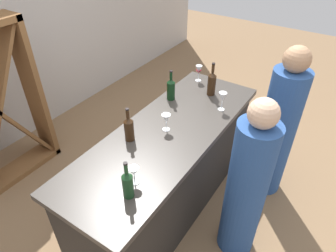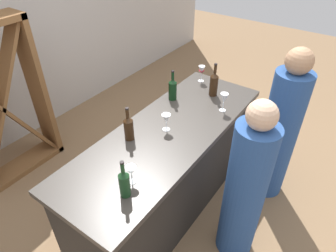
{
  "view_description": "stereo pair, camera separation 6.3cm",
  "coord_description": "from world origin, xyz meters",
  "px_view_note": "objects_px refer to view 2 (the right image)",
  "views": [
    {
      "loc": [
        -1.65,
        -1.09,
        2.44
      ],
      "look_at": [
        0.0,
        0.0,
        0.97
      ],
      "focal_mm": 32.22,
      "sensor_mm": 36.0,
      "label": 1
    },
    {
      "loc": [
        -1.61,
        -1.14,
        2.44
      ],
      "look_at": [
        0.0,
        0.0,
        0.97
      ],
      "focal_mm": 32.22,
      "sensor_mm": 36.0,
      "label": 2
    }
  ],
  "objects_px": {
    "wine_glass_near_center": "(131,171)",
    "wine_glass_near_right": "(166,119)",
    "wine_bottle_second_right_amber_brown": "(214,83)",
    "wine_bottle_center_dark_green": "(173,89)",
    "person_left_guest": "(245,191)",
    "wine_glass_far_left": "(202,71)",
    "wine_bottle_second_left_amber_brown": "(129,127)",
    "wine_bottle_leftmost_olive_green": "(124,183)",
    "person_center_guest": "(279,133)",
    "wine_glass_near_left": "(224,98)"
  },
  "relations": [
    {
      "from": "wine_glass_near_right",
      "to": "person_left_guest",
      "type": "relative_size",
      "value": 0.1
    },
    {
      "from": "wine_bottle_center_dark_green",
      "to": "person_left_guest",
      "type": "bearing_deg",
      "value": -115.32
    },
    {
      "from": "wine_bottle_center_dark_green",
      "to": "wine_glass_far_left",
      "type": "relative_size",
      "value": 1.73
    },
    {
      "from": "wine_bottle_second_right_amber_brown",
      "to": "person_left_guest",
      "type": "xyz_separation_m",
      "value": [
        -0.76,
        -0.71,
        -0.35
      ]
    },
    {
      "from": "wine_glass_near_center",
      "to": "person_left_guest",
      "type": "relative_size",
      "value": 0.09
    },
    {
      "from": "wine_glass_near_left",
      "to": "wine_glass_near_center",
      "type": "relative_size",
      "value": 1.27
    },
    {
      "from": "wine_bottle_second_right_amber_brown",
      "to": "wine_glass_near_right",
      "type": "bearing_deg",
      "value": 176.39
    },
    {
      "from": "wine_bottle_center_dark_green",
      "to": "person_center_guest",
      "type": "distance_m",
      "value": 1.07
    },
    {
      "from": "wine_bottle_leftmost_olive_green",
      "to": "wine_glass_near_center",
      "type": "xyz_separation_m",
      "value": [
        0.11,
        0.04,
        -0.01
      ]
    },
    {
      "from": "wine_bottle_leftmost_olive_green",
      "to": "wine_glass_far_left",
      "type": "relative_size",
      "value": 1.69
    },
    {
      "from": "wine_bottle_leftmost_olive_green",
      "to": "person_center_guest",
      "type": "distance_m",
      "value": 1.62
    },
    {
      "from": "wine_bottle_center_dark_green",
      "to": "wine_bottle_second_right_amber_brown",
      "type": "bearing_deg",
      "value": -43.6
    },
    {
      "from": "wine_glass_near_left",
      "to": "wine_glass_near_right",
      "type": "xyz_separation_m",
      "value": [
        -0.53,
        0.25,
        -0.02
      ]
    },
    {
      "from": "person_left_guest",
      "to": "person_center_guest",
      "type": "height_order",
      "value": "person_center_guest"
    },
    {
      "from": "wine_glass_near_center",
      "to": "wine_glass_near_right",
      "type": "relative_size",
      "value": 0.92
    },
    {
      "from": "wine_glass_near_left",
      "to": "person_center_guest",
      "type": "distance_m",
      "value": 0.63
    },
    {
      "from": "wine_bottle_second_right_amber_brown",
      "to": "wine_glass_far_left",
      "type": "bearing_deg",
      "value": 53.34
    },
    {
      "from": "wine_glass_near_center",
      "to": "person_center_guest",
      "type": "height_order",
      "value": "person_center_guest"
    },
    {
      "from": "wine_bottle_leftmost_olive_green",
      "to": "wine_glass_near_left",
      "type": "xyz_separation_m",
      "value": [
        1.24,
        -0.06,
        0.02
      ]
    },
    {
      "from": "wine_glass_near_right",
      "to": "wine_glass_near_left",
      "type": "bearing_deg",
      "value": -25.32
    },
    {
      "from": "wine_glass_far_left",
      "to": "wine_bottle_center_dark_green",
      "type": "bearing_deg",
      "value": 175.22
    },
    {
      "from": "wine_glass_near_center",
      "to": "wine_glass_far_left",
      "type": "height_order",
      "value": "wine_glass_far_left"
    },
    {
      "from": "wine_bottle_second_left_amber_brown",
      "to": "wine_bottle_center_dark_green",
      "type": "height_order",
      "value": "wine_bottle_center_dark_green"
    },
    {
      "from": "wine_bottle_second_right_amber_brown",
      "to": "wine_glass_near_center",
      "type": "distance_m",
      "value": 1.33
    },
    {
      "from": "person_left_guest",
      "to": "person_center_guest",
      "type": "distance_m",
      "value": 0.82
    },
    {
      "from": "wine_glass_near_center",
      "to": "wine_bottle_second_left_amber_brown",
      "type": "bearing_deg",
      "value": 43.21
    },
    {
      "from": "wine_bottle_second_right_amber_brown",
      "to": "wine_glass_near_center",
      "type": "xyz_separation_m",
      "value": [
        -1.33,
        -0.11,
        -0.03
      ]
    },
    {
      "from": "wine_glass_near_left",
      "to": "wine_bottle_second_left_amber_brown",
      "type": "bearing_deg",
      "value": 152.13
    },
    {
      "from": "wine_bottle_leftmost_olive_green",
      "to": "person_left_guest",
      "type": "relative_size",
      "value": 0.19
    },
    {
      "from": "wine_glass_far_left",
      "to": "person_center_guest",
      "type": "height_order",
      "value": "person_center_guest"
    },
    {
      "from": "wine_bottle_second_right_amber_brown",
      "to": "wine_glass_near_center",
      "type": "height_order",
      "value": "wine_bottle_second_right_amber_brown"
    },
    {
      "from": "wine_glass_near_right",
      "to": "person_left_guest",
      "type": "height_order",
      "value": "person_left_guest"
    },
    {
      "from": "wine_bottle_second_left_amber_brown",
      "to": "person_left_guest",
      "type": "height_order",
      "value": "person_left_guest"
    },
    {
      "from": "wine_bottle_leftmost_olive_green",
      "to": "wine_glass_near_center",
      "type": "relative_size",
      "value": 2.09
    },
    {
      "from": "wine_glass_near_right",
      "to": "wine_glass_far_left",
      "type": "xyz_separation_m",
      "value": [
        0.9,
        0.19,
        0.01
      ]
    },
    {
      "from": "wine_bottle_leftmost_olive_green",
      "to": "person_center_guest",
      "type": "bearing_deg",
      "value": -20.04
    },
    {
      "from": "wine_bottle_center_dark_green",
      "to": "wine_glass_near_right",
      "type": "height_order",
      "value": "wine_bottle_center_dark_green"
    },
    {
      "from": "wine_bottle_leftmost_olive_green",
      "to": "wine_bottle_second_right_amber_brown",
      "type": "relative_size",
      "value": 0.87
    },
    {
      "from": "wine_bottle_leftmost_olive_green",
      "to": "wine_bottle_center_dark_green",
      "type": "relative_size",
      "value": 0.97
    },
    {
      "from": "wine_bottle_center_dark_green",
      "to": "wine_glass_near_left",
      "type": "xyz_separation_m",
      "value": [
        0.1,
        -0.48,
        0.01
      ]
    },
    {
      "from": "wine_bottle_center_dark_green",
      "to": "wine_glass_near_center",
      "type": "xyz_separation_m",
      "value": [
        -1.04,
        -0.38,
        -0.01
      ]
    },
    {
      "from": "wine_bottle_second_left_amber_brown",
      "to": "wine_glass_far_left",
      "type": "bearing_deg",
      "value": 1.18
    },
    {
      "from": "wine_bottle_leftmost_olive_green",
      "to": "wine_bottle_center_dark_green",
      "type": "bearing_deg",
      "value": 20.29
    },
    {
      "from": "person_left_guest",
      "to": "wine_glass_near_center",
      "type": "bearing_deg",
      "value": 65.69
    },
    {
      "from": "person_left_guest",
      "to": "wine_bottle_second_right_amber_brown",
      "type": "bearing_deg",
      "value": -24.55
    },
    {
      "from": "wine_bottle_second_right_amber_brown",
      "to": "wine_glass_near_left",
      "type": "relative_size",
      "value": 1.88
    },
    {
      "from": "wine_bottle_center_dark_green",
      "to": "person_left_guest",
      "type": "distance_m",
      "value": 1.14
    },
    {
      "from": "person_left_guest",
      "to": "wine_glass_near_right",
      "type": "bearing_deg",
      "value": 19.47
    },
    {
      "from": "wine_bottle_second_right_amber_brown",
      "to": "wine_glass_far_left",
      "type": "xyz_separation_m",
      "value": [
        0.18,
        0.24,
        -0.01
      ]
    },
    {
      "from": "wine_bottle_second_left_amber_brown",
      "to": "wine_bottle_center_dark_green",
      "type": "xyz_separation_m",
      "value": [
        0.69,
        0.06,
        0.0
      ]
    }
  ]
}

